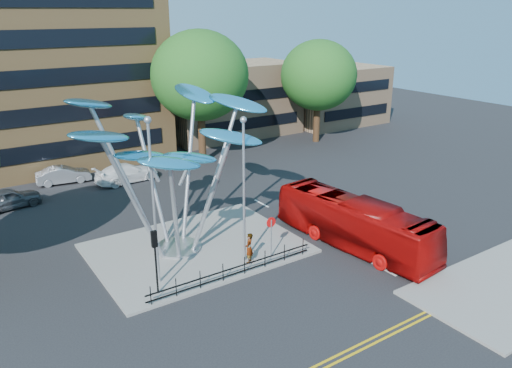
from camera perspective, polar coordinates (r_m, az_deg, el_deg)
ground at (r=26.43m, az=1.34°, el=-11.79°), size 120.00×120.00×0.00m
traffic_island at (r=30.47m, az=-6.79°, el=-7.29°), size 12.00×9.00×0.15m
double_yellow_near at (r=22.65m, az=10.58°, el=-18.11°), size 40.00×0.12×0.01m
double_yellow_far at (r=22.49m, az=11.14°, el=-18.47°), size 40.00×0.12×0.01m
low_building_near at (r=57.33m, az=-2.91°, el=9.61°), size 15.00×8.00×8.00m
low_building_far at (r=64.18m, az=8.98°, el=9.99°), size 12.00×8.00×7.00m
tree_right at (r=45.96m, az=-6.44°, el=12.19°), size 8.80×8.80×12.11m
tree_far at (r=53.96m, az=7.16°, el=12.21°), size 8.00×8.00×10.81m
leaf_sculpture at (r=28.26m, az=-9.90°, el=5.15°), size 12.72×9.54×9.51m
street_lamp_left at (r=24.98m, az=-11.74°, el=-0.49°), size 0.36×0.36×8.80m
street_lamp_right at (r=26.80m, az=-1.40°, el=0.69°), size 0.36×0.36×8.30m
traffic_light_island at (r=25.02m, az=-11.48°, el=-7.28°), size 0.28×0.18×3.42m
no_entry_sign_island at (r=28.42m, az=1.74°, el=-5.30°), size 0.60×0.10×2.45m
pedestrian_railing_front at (r=26.91m, az=-2.54°, el=-9.84°), size 10.00×0.06×1.00m
red_bus at (r=30.63m, az=11.17°, el=-4.40°), size 3.60×11.13×3.05m
pedestrian at (r=28.14m, az=-0.79°, el=-7.32°), size 0.77×0.73×1.77m
parked_car_left at (r=40.17m, az=-26.47°, el=-1.51°), size 4.69×2.47×1.52m
parked_car_mid at (r=44.25m, az=-21.14°, el=0.98°), size 4.49×2.10×1.42m
parked_car_right at (r=42.99m, az=-14.53°, el=1.25°), size 5.50×2.71×1.54m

